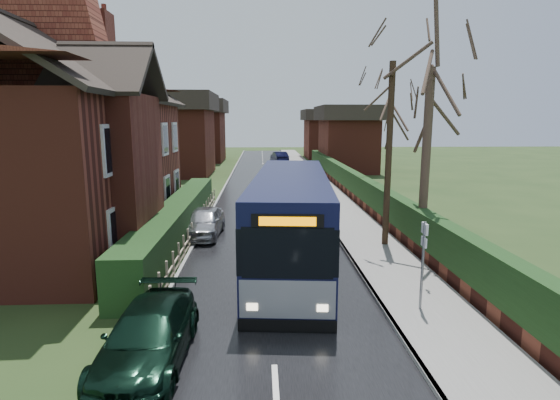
{
  "coord_description": "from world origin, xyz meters",
  "views": [
    {
      "loc": [
        -0.25,
        -13.84,
        5.12
      ],
      "look_at": [
        0.55,
        4.23,
        1.8
      ],
      "focal_mm": 28.0,
      "sensor_mm": 36.0,
      "label": 1
    }
  ],
  "objects_px": {
    "car_silver": "(204,222)",
    "brick_house": "(56,138)",
    "telegraph_pole": "(389,156)",
    "bus": "(291,220)",
    "bus_stop_sign": "(423,254)",
    "car_green": "(148,336)"
  },
  "relations": [
    {
      "from": "car_silver",
      "to": "brick_house",
      "type": "bearing_deg",
      "value": -171.64
    },
    {
      "from": "telegraph_pole",
      "to": "brick_house",
      "type": "bearing_deg",
      "value": -172.31
    },
    {
      "from": "brick_house",
      "to": "car_silver",
      "type": "xyz_separation_m",
      "value": [
        5.93,
        0.48,
        -3.73
      ]
    },
    {
      "from": "bus",
      "to": "telegraph_pole",
      "type": "xyz_separation_m",
      "value": [
        3.99,
        1.91,
        2.1
      ]
    },
    {
      "from": "brick_house",
      "to": "telegraph_pole",
      "type": "relative_size",
      "value": 1.99
    },
    {
      "from": "bus",
      "to": "bus_stop_sign",
      "type": "xyz_separation_m",
      "value": [
        3.19,
        -4.29,
        0.05
      ]
    },
    {
      "from": "car_green",
      "to": "car_silver",
      "type": "bearing_deg",
      "value": 92.28
    },
    {
      "from": "bus_stop_sign",
      "to": "bus",
      "type": "bearing_deg",
      "value": 127.78
    },
    {
      "from": "brick_house",
      "to": "bus_stop_sign",
      "type": "relative_size",
      "value": 5.79
    },
    {
      "from": "car_silver",
      "to": "bus_stop_sign",
      "type": "bearing_deg",
      "value": -46.76
    },
    {
      "from": "brick_house",
      "to": "bus",
      "type": "relative_size",
      "value": 1.34
    },
    {
      "from": "bus_stop_sign",
      "to": "telegraph_pole",
      "type": "bearing_deg",
      "value": 83.77
    },
    {
      "from": "bus",
      "to": "brick_house",
      "type": "bearing_deg",
      "value": 164.85
    },
    {
      "from": "car_silver",
      "to": "telegraph_pole",
      "type": "bearing_deg",
      "value": -11.38
    },
    {
      "from": "car_silver",
      "to": "car_green",
      "type": "xyz_separation_m",
      "value": [
        0.12,
        -10.37,
        -0.05
      ]
    },
    {
      "from": "bus",
      "to": "bus_stop_sign",
      "type": "relative_size",
      "value": 4.31
    },
    {
      "from": "car_green",
      "to": "bus",
      "type": "bearing_deg",
      "value": 63.02
    },
    {
      "from": "brick_house",
      "to": "telegraph_pole",
      "type": "xyz_separation_m",
      "value": [
        13.53,
        -1.58,
        -0.66
      ]
    },
    {
      "from": "car_silver",
      "to": "car_green",
      "type": "bearing_deg",
      "value": -85.55
    },
    {
      "from": "brick_house",
      "to": "bus_stop_sign",
      "type": "bearing_deg",
      "value": -31.41
    },
    {
      "from": "car_silver",
      "to": "telegraph_pole",
      "type": "relative_size",
      "value": 0.52
    },
    {
      "from": "bus_stop_sign",
      "to": "telegraph_pole",
      "type": "relative_size",
      "value": 0.34
    }
  ]
}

